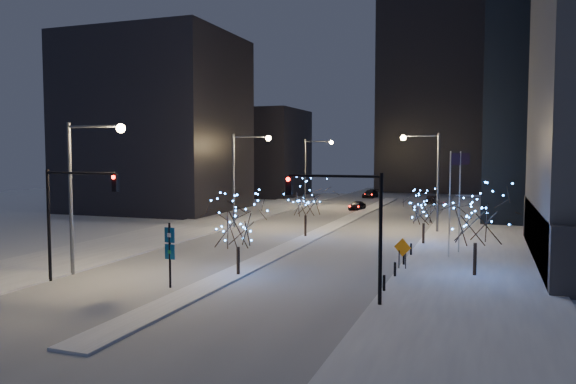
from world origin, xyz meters
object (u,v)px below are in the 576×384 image
at_px(wayfinding_sign, 170,248).
at_px(car_far, 371,194).
at_px(holiday_tree_median_near, 238,223).
at_px(construction_sign, 402,250).
at_px(traffic_signal_west, 69,206).
at_px(car_mid, 433,199).
at_px(holiday_tree_median_far, 306,199).
at_px(traffic_signal_east, 351,215).
at_px(street_lamp_w_near, 83,176).
at_px(holiday_tree_plaza_near, 476,216).
at_px(car_near, 357,205).
at_px(street_lamp_w_mid, 243,167).
at_px(street_lamp_east, 429,169).
at_px(street_lamp_w_far, 312,163).
at_px(holiday_tree_plaza_far, 424,208).

bearing_deg(wayfinding_sign, car_far, 100.60).
distance_m(holiday_tree_median_near, construction_sign, 11.37).
bearing_deg(traffic_signal_west, construction_sign, 29.46).
relative_size(car_mid, holiday_tree_median_far, 0.70).
bearing_deg(holiday_tree_median_far, traffic_signal_east, -66.40).
bearing_deg(construction_sign, traffic_signal_west, -130.81).
distance_m(car_far, holiday_tree_median_near, 66.75).
distance_m(traffic_signal_west, wayfinding_sign, 6.93).
relative_size(car_mid, construction_sign, 1.82).
height_order(street_lamp_w_near, holiday_tree_plaza_near, street_lamp_w_near).
distance_m(car_mid, wayfinding_sign, 63.46).
bearing_deg(car_near, car_mid, 65.66).
height_order(street_lamp_w_mid, street_lamp_east, same).
bearing_deg(street_lamp_w_near, car_near, 81.10).
relative_size(car_mid, wayfinding_sign, 0.98).
distance_m(traffic_signal_east, car_mid, 62.87).
relative_size(street_lamp_w_far, car_near, 2.63).
xyz_separation_m(street_lamp_w_far, traffic_signal_west, (0.50, -52.00, -1.74)).
bearing_deg(street_lamp_east, traffic_signal_east, -92.26).
xyz_separation_m(street_lamp_w_near, traffic_signal_west, (0.50, -2.00, -1.74)).
distance_m(traffic_signal_east, holiday_tree_plaza_far, 21.08).
bearing_deg(traffic_signal_east, holiday_tree_plaza_near, 56.29).
xyz_separation_m(street_lamp_w_mid, traffic_signal_east, (17.88, -26.00, -1.74)).
distance_m(street_lamp_w_mid, car_near, 24.39).
relative_size(street_lamp_east, holiday_tree_median_far, 1.83).
bearing_deg(holiday_tree_plaza_far, street_lamp_w_mid, 165.48).
distance_m(traffic_signal_east, holiday_tree_median_far, 23.60).
bearing_deg(traffic_signal_east, street_lamp_w_near, 176.79).
xyz_separation_m(street_lamp_w_mid, holiday_tree_plaza_near, (23.93, -16.93, -2.51)).
height_order(street_lamp_w_far, car_far, street_lamp_w_far).
xyz_separation_m(street_lamp_w_near, holiday_tree_median_near, (9.44, 3.21, -3.01)).
height_order(street_lamp_w_mid, holiday_tree_median_far, street_lamp_w_mid).
height_order(street_lamp_east, traffic_signal_west, street_lamp_east).
distance_m(street_lamp_w_far, holiday_tree_median_near, 47.83).
height_order(street_lamp_w_far, car_near, street_lamp_w_far).
bearing_deg(holiday_tree_median_near, holiday_tree_plaza_near, 18.54).
relative_size(street_lamp_w_far, car_mid, 2.63).
relative_size(traffic_signal_west, holiday_tree_median_far, 1.28).
height_order(holiday_tree_median_far, construction_sign, holiday_tree_median_far).
height_order(street_lamp_east, wayfinding_sign, street_lamp_east).
bearing_deg(street_lamp_w_far, holiday_tree_median_far, -73.98).
bearing_deg(street_lamp_w_mid, street_lamp_w_near, -90.00).
xyz_separation_m(car_near, car_far, (-2.54, 22.26, 0.06)).
height_order(traffic_signal_east, car_mid, traffic_signal_east).
xyz_separation_m(traffic_signal_west, holiday_tree_median_near, (8.94, 5.21, -1.27)).
relative_size(traffic_signal_west, car_near, 1.84).
xyz_separation_m(traffic_signal_west, car_near, (6.94, 49.49, -4.11)).
height_order(street_lamp_w_mid, holiday_tree_median_near, street_lamp_w_mid).
bearing_deg(holiday_tree_median_near, street_lamp_w_near, -161.22).
height_order(car_far, construction_sign, construction_sign).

